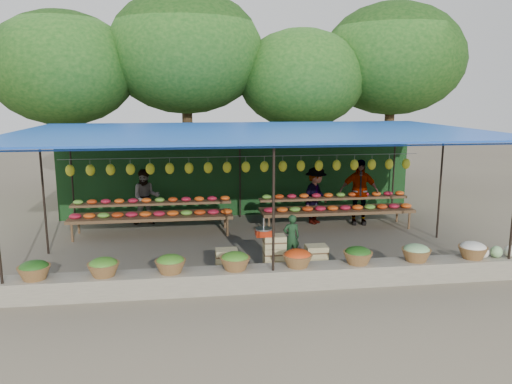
{
  "coord_description": "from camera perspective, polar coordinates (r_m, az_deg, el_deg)",
  "views": [
    {
      "loc": [
        -1.54,
        -11.66,
        3.65
      ],
      "look_at": [
        0.11,
        0.2,
        1.29
      ],
      "focal_mm": 35.0,
      "sensor_mm": 36.0,
      "label": 1
    }
  ],
  "objects": [
    {
      "name": "crate_counter",
      "position": [
        10.51,
        1.96,
        -7.39
      ],
      "size": [
        2.35,
        0.34,
        0.77
      ],
      "color": "#9D8B59",
      "rests_on": "ground"
    },
    {
      "name": "blue_crate_front",
      "position": [
        10.45,
        -25.84,
        -9.68
      ],
      "size": [
        0.51,
        0.41,
        0.27
      ],
      "primitive_type": "cube",
      "rotation": [
        0.0,
        0.0,
        0.21
      ],
      "color": "navy",
      "rests_on": "ground"
    },
    {
      "name": "customer_right",
      "position": [
        14.39,
        11.68,
        0.01
      ],
      "size": [
        1.16,
        0.66,
        1.86
      ],
      "primitive_type": "imported",
      "rotation": [
        0.0,
        0.0,
        -0.2
      ],
      "color": "slate",
      "rests_on": "ground"
    },
    {
      "name": "stone_curb",
      "position": [
        9.68,
        1.8,
        -9.75
      ],
      "size": [
        10.6,
        0.55,
        0.4
      ],
      "primitive_type": "cube",
      "color": "#70695A",
      "rests_on": "ground"
    },
    {
      "name": "netting_backdrop",
      "position": [
        15.08,
        -1.95,
        1.99
      ],
      "size": [
        10.6,
        0.06,
        2.5
      ],
      "primitive_type": "cube",
      "color": "#18451E",
      "rests_on": "ground"
    },
    {
      "name": "fruit_table_right",
      "position": [
        13.96,
        9.15,
        -1.59
      ],
      "size": [
        4.21,
        0.95,
        0.93
      ],
      "color": "#49351D",
      "rests_on": "ground"
    },
    {
      "name": "tree_row",
      "position": [
        17.89,
        -1.39,
        14.52
      ],
      "size": [
        16.51,
        5.5,
        7.12
      ],
      "color": "#322512",
      "rests_on": "ground"
    },
    {
      "name": "stall_canopy",
      "position": [
        11.87,
        -0.43,
        6.43
      ],
      "size": [
        10.8,
        6.6,
        2.82
      ],
      "color": "black",
      "rests_on": "ground"
    },
    {
      "name": "customer_mid",
      "position": [
        14.26,
        6.83,
        -0.39
      ],
      "size": [
        1.18,
        1.17,
        1.63
      ],
      "primitive_type": "imported",
      "rotation": [
        0.0,
        0.0,
        0.77
      ],
      "color": "slate",
      "rests_on": "ground"
    },
    {
      "name": "customer_left",
      "position": [
        14.38,
        -12.46,
        -0.59
      ],
      "size": [
        0.81,
        0.65,
        1.58
      ],
      "primitive_type": "imported",
      "rotation": [
        0.0,
        0.0,
        0.06
      ],
      "color": "slate",
      "rests_on": "ground"
    },
    {
      "name": "vendor_seated",
      "position": [
        11.16,
        4.07,
        -5.18
      ],
      "size": [
        0.39,
        0.27,
        1.04
      ],
      "primitive_type": "imported",
      "rotation": [
        0.0,
        0.0,
        3.21
      ],
      "color": "#1A3B1E",
      "rests_on": "ground"
    },
    {
      "name": "produce_baskets",
      "position": [
        9.54,
        1.22,
        -7.74
      ],
      "size": [
        8.98,
        0.58,
        0.34
      ],
      "color": "brown",
      "rests_on": "stone_curb"
    },
    {
      "name": "fruit_table_left",
      "position": [
        13.39,
        -11.78,
        -2.23
      ],
      "size": [
        4.21,
        0.95,
        0.93
      ],
      "color": "#49351D",
      "rests_on": "ground"
    },
    {
      "name": "ground",
      "position": [
        12.31,
        -0.37,
        -6.1
      ],
      "size": [
        60.0,
        60.0,
        0.0
      ],
      "primitive_type": "plane",
      "color": "#695C4D",
      "rests_on": "ground"
    },
    {
      "name": "weighing_scale",
      "position": [
        10.32,
        0.88,
        -4.55
      ],
      "size": [
        0.35,
        0.35,
        0.37
      ],
      "color": "#B3270E",
      "rests_on": "crate_counter"
    }
  ]
}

